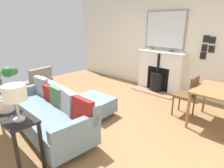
{
  "coord_description": "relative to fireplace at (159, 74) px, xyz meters",
  "views": [
    {
      "loc": [
        2.21,
        2.94,
        1.92
      ],
      "look_at": [
        -0.69,
        0.22,
        0.6
      ],
      "focal_mm": 30.11,
      "sensor_mm": 36.0,
      "label": 1
    }
  ],
  "objects": [
    {
      "name": "console_table",
      "position": [
        4.0,
        -0.34,
        0.16
      ],
      "size": [
        0.36,
        1.71,
        0.76
      ],
      "color": "black",
      "rests_on": "ground"
    },
    {
      "name": "potted_plant",
      "position": [
        4.03,
        -0.1,
        0.65
      ],
      "size": [
        0.47,
        0.5,
        0.7
      ],
      "color": "silver",
      "rests_on": "console_table"
    },
    {
      "name": "fireplace",
      "position": [
        0.0,
        0.0,
        0.0
      ],
      "size": [
        0.61,
        1.4,
        1.14
      ],
      "color": "#93664C",
      "rests_on": "ground"
    },
    {
      "name": "ottoman",
      "position": [
        2.28,
        -0.22,
        -0.26
      ],
      "size": [
        0.61,
        0.83,
        0.4
      ],
      "color": "#B2B2B7",
      "rests_on": "ground"
    },
    {
      "name": "dining_table",
      "position": [
        1.02,
        1.78,
        0.13
      ],
      "size": [
        0.99,
        0.76,
        0.74
      ],
      "color": "olive",
      "rests_on": "ground"
    },
    {
      "name": "mirror_over_mantel",
      "position": [
        -0.12,
        -0.0,
        1.2
      ],
      "size": [
        0.04,
        1.17,
        1.01
      ],
      "color": "gray"
    },
    {
      "name": "photo_gallery_row",
      "position": [
        -0.13,
        1.14,
        0.85
      ],
      "size": [
        0.02,
        0.3,
        0.57
      ],
      "color": "black"
    },
    {
      "name": "mantel_bowl_near",
      "position": [
        -0.03,
        -0.39,
        0.67
      ],
      "size": [
        0.14,
        0.14,
        0.06
      ],
      "color": "#9E9384",
      "rests_on": "fireplace"
    },
    {
      "name": "ground_plane",
      "position": [
        2.52,
        -0.36,
        -0.51
      ],
      "size": [
        5.46,
        6.37,
        0.01
      ],
      "primitive_type": "cube",
      "color": "olive"
    },
    {
      "name": "dining_chair_near_fireplace",
      "position": [
        1.03,
        1.27,
        0.02
      ],
      "size": [
        0.41,
        0.41,
        0.89
      ],
      "color": "brown",
      "rests_on": "ground"
    },
    {
      "name": "wall_left",
      "position": [
        -0.21,
        -0.36,
        0.82
      ],
      "size": [
        0.12,
        6.37,
        2.66
      ],
      "primitive_type": "cube",
      "color": "silver",
      "rests_on": "ground"
    },
    {
      "name": "mantel_bowl_far",
      "position": [
        -0.03,
        0.29,
        0.66
      ],
      "size": [
        0.12,
        0.12,
        0.05
      ],
      "color": "#334C56",
      "rests_on": "fireplace"
    },
    {
      "name": "table_lamp_far_end",
      "position": [
        4.0,
        0.31,
        0.6
      ],
      "size": [
        0.27,
        0.27,
        0.46
      ],
      "color": "#B2B2B7",
      "rests_on": "console_table"
    },
    {
      "name": "armchair_accent",
      "position": [
        2.68,
        -1.95,
        -0.03
      ],
      "size": [
        0.74,
        0.66,
        0.84
      ],
      "color": "brown",
      "rests_on": "ground"
    },
    {
      "name": "sofa",
      "position": [
        3.26,
        -0.33,
        -0.15
      ],
      "size": [
        1.0,
        2.14,
        0.83
      ],
      "color": "#B2B2B7",
      "rests_on": "ground"
    }
  ]
}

